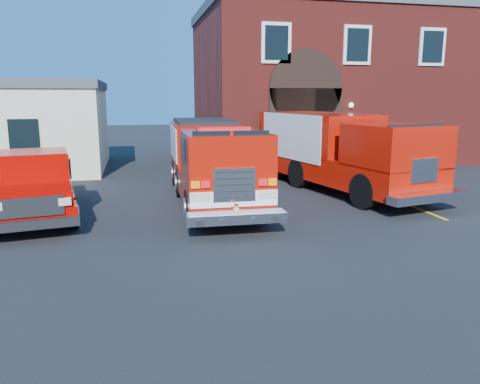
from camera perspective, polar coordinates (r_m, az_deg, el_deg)
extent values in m
plane|color=black|center=(13.02, -1.18, -4.57)|extent=(100.00, 100.00, 0.00)
cube|color=yellow|center=(16.43, 20.87, -1.91)|extent=(0.12, 3.00, 0.01)
cube|color=yellow|center=(18.93, 15.90, 0.12)|extent=(0.12, 3.00, 0.01)
cube|color=yellow|center=(21.56, 12.11, 1.67)|extent=(0.12, 3.00, 0.01)
cube|color=maroon|center=(28.66, 11.12, 12.14)|extent=(15.00, 10.00, 8.00)
cube|color=#444649|center=(29.02, 11.46, 20.45)|extent=(15.20, 10.20, 0.50)
cube|color=black|center=(22.75, 7.91, 7.39)|extent=(3.60, 0.12, 4.00)
cylinder|color=black|center=(22.69, 8.05, 12.43)|extent=(3.60, 0.12, 3.60)
cube|color=black|center=(22.30, 4.45, 17.68)|extent=(1.40, 0.10, 1.80)
cube|color=black|center=(23.78, 14.12, 17.00)|extent=(1.40, 0.10, 1.80)
cube|color=black|center=(25.80, 22.40, 16.04)|extent=(1.40, 0.10, 1.80)
cube|color=black|center=(21.75, -24.84, 6.25)|extent=(1.20, 0.10, 1.40)
cylinder|color=black|center=(13.42, -6.00, -1.87)|extent=(0.35, 1.04, 1.03)
cylinder|color=black|center=(13.75, 2.58, -1.49)|extent=(0.35, 1.04, 1.03)
cube|color=#AD1105|center=(16.39, -3.44, 1.64)|extent=(2.55, 8.48, 0.84)
cube|color=#AD1105|center=(18.36, -4.42, 6.09)|extent=(2.44, 4.18, 1.50)
cube|color=#AD1105|center=(13.57, -1.89, 4.37)|extent=(2.41, 3.05, 1.40)
cube|color=black|center=(12.38, -1.01, 5.42)|extent=(2.06, 0.13, 0.88)
cube|color=red|center=(13.49, -1.92, 7.64)|extent=(1.51, 0.36, 0.13)
cube|color=white|center=(12.26, -0.69, -0.85)|extent=(2.34, 0.12, 0.41)
cube|color=silver|center=(12.17, -0.69, 0.86)|extent=(1.12, 0.08, 0.88)
cube|color=silver|center=(12.11, -0.46, -3.15)|extent=(2.63, 0.58, 0.26)
cube|color=#B7B7BF|center=(18.26, -8.11, 5.97)|extent=(0.12, 3.37, 1.22)
cube|color=#B7B7BF|center=(18.54, -0.78, 6.17)|extent=(0.12, 3.37, 1.22)
sphere|color=tan|center=(12.06, -0.46, -2.19)|extent=(0.14, 0.14, 0.14)
sphere|color=tan|center=(12.03, -0.46, -1.74)|extent=(0.11, 0.11, 0.11)
sphere|color=tan|center=(12.03, -0.66, -1.55)|extent=(0.04, 0.04, 0.04)
sphere|color=tan|center=(12.04, -0.27, -1.53)|extent=(0.04, 0.04, 0.04)
ellipsoid|color=#B51206|center=(12.03, -0.46, -1.57)|extent=(0.12, 0.12, 0.07)
cylinder|color=#B51206|center=(12.02, -0.45, -1.66)|extent=(0.14, 0.14, 0.01)
cylinder|color=black|center=(13.77, -19.84, -2.49)|extent=(0.45, 0.92, 0.88)
cube|color=#A10400|center=(15.72, -23.75, -0.48)|extent=(3.16, 6.31, 0.49)
cube|color=#A10400|center=(13.54, -24.06, -0.43)|extent=(2.26, 1.95, 0.38)
cube|color=#A10400|center=(15.25, -24.04, 2.50)|extent=(2.31, 2.28, 1.10)
cube|color=#A10400|center=(17.37, -23.76, 2.06)|extent=(2.37, 2.60, 0.60)
cube|color=black|center=(12.71, -23.96, -3.69)|extent=(2.23, 0.52, 0.24)
cylinder|color=black|center=(15.76, 14.97, 0.08)|extent=(0.60, 1.22, 1.17)
cylinder|color=black|center=(17.32, 20.99, 0.72)|extent=(0.60, 1.22, 1.17)
cube|color=#AD1105|center=(18.73, 12.03, 3.00)|extent=(4.34, 8.89, 0.96)
cube|color=#AD1105|center=(19.90, 9.44, 7.14)|extent=(3.69, 5.76, 1.60)
cube|color=#AD1105|center=(16.31, 18.44, 5.38)|extent=(3.13, 3.04, 1.39)
cube|color=#B7B7BF|center=(19.19, 6.07, 6.75)|extent=(0.95, 4.39, 1.81)
cube|color=#B7B7BF|center=(20.68, 12.55, 6.89)|extent=(0.95, 4.39, 1.81)
cube|color=silver|center=(15.44, 21.97, -0.61)|extent=(2.92, 1.05, 0.27)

